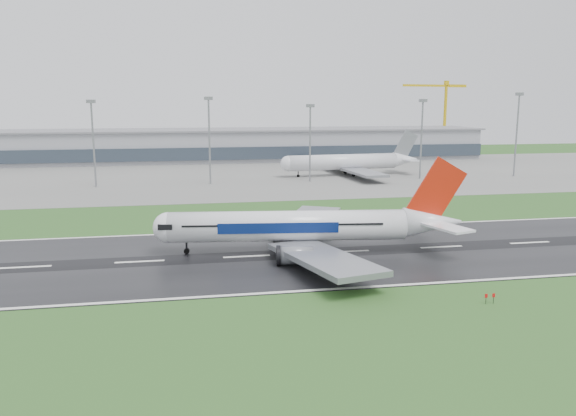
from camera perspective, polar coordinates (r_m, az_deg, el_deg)
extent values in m
plane|color=#244E1C|center=(113.67, 5.93, -4.40)|extent=(520.00, 520.00, 0.00)
cube|color=black|center=(113.66, 5.93, -4.38)|extent=(400.00, 45.00, 0.10)
cube|color=slate|center=(234.23, -2.67, 3.41)|extent=(400.00, 130.00, 0.08)
cube|color=gray|center=(292.77, -4.28, 6.30)|extent=(240.00, 36.00, 15.00)
cylinder|color=gray|center=(208.06, -18.91, 5.93)|extent=(0.64, 0.64, 28.85)
cylinder|color=gray|center=(205.99, -7.88, 6.51)|extent=(0.64, 0.64, 29.92)
cylinder|color=gray|center=(210.95, 2.22, 6.34)|extent=(0.64, 0.64, 27.31)
cylinder|color=gray|center=(224.46, 13.22, 6.56)|extent=(0.64, 0.64, 29.19)
cylinder|color=gray|center=(243.03, 21.93, 6.66)|extent=(0.64, 0.64, 31.67)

